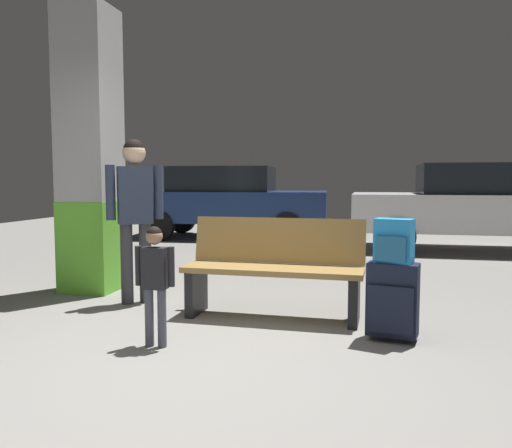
% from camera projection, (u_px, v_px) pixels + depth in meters
% --- Properties ---
extents(ground_plane, '(18.00, 18.00, 0.10)m').
position_uv_depth(ground_plane, '(282.00, 271.00, 7.33)').
color(ground_plane, gray).
extents(structural_pillar, '(0.57, 0.57, 3.10)m').
position_uv_depth(structural_pillar, '(90.00, 152.00, 5.74)').
color(structural_pillar, '#66C633').
rests_on(structural_pillar, ground_plane).
extents(bench, '(1.62, 0.58, 0.89)m').
position_uv_depth(bench, '(274.00, 268.00, 4.70)').
color(bench, '#9E7A42').
rests_on(bench, ground_plane).
extents(suitcase, '(0.41, 0.29, 0.60)m').
position_uv_depth(suitcase, '(393.00, 300.00, 4.00)').
color(suitcase, '#191E33').
rests_on(suitcase, ground_plane).
extents(backpack_bright, '(0.32, 0.26, 0.34)m').
position_uv_depth(backpack_bright, '(394.00, 241.00, 3.96)').
color(backpack_bright, '#268CD8').
rests_on(backpack_bright, suitcase).
extents(child, '(0.30, 0.18, 0.90)m').
position_uv_depth(child, '(155.00, 273.00, 3.84)').
color(child, '#4C5160').
rests_on(child, ground_plane).
extents(adult, '(0.49, 0.35, 1.64)m').
position_uv_depth(adult, '(135.00, 203.00, 5.17)').
color(adult, '#38383D').
rests_on(adult, ground_plane).
extents(parked_car_near, '(4.10, 1.80, 1.51)m').
position_uv_depth(parked_car_near, '(475.00, 205.00, 9.05)').
color(parked_car_near, silver).
rests_on(parked_car_near, ground_plane).
extents(parked_car_far, '(4.20, 2.00, 1.51)m').
position_uv_depth(parked_car_far, '(228.00, 200.00, 11.13)').
color(parked_car_far, navy).
rests_on(parked_car_far, ground_plane).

